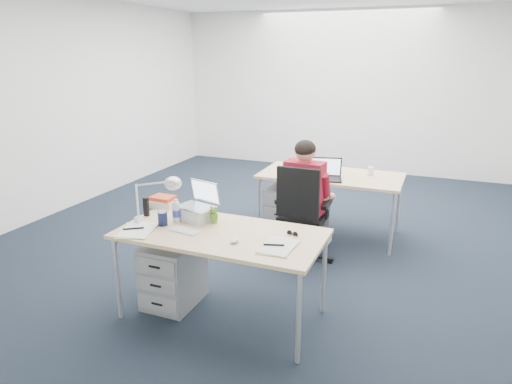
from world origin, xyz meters
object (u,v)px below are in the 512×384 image
wireless_keyboard (185,231)px  dark_laptop (326,169)px  desk_far (331,178)px  office_chair (302,233)px  desk_lamp (151,199)px  far_cup (371,171)px  seated_person (309,198)px  bear_figurine (214,215)px  water_bottle (176,211)px  drawer_pedestal_near (173,273)px  sunglasses (292,234)px  drawer_pedestal_far (286,209)px  desk_near (221,238)px  cordless_phone (146,207)px  computer_mouse (235,241)px  book_stack (163,202)px  headphones (193,213)px  can_koozie (163,218)px  silver_laptop (195,202)px

wireless_keyboard → dark_laptop: size_ratio=0.72×
desk_far → office_chair: office_chair is taller
desk_lamp → far_cup: 2.66m
seated_person → bear_figurine: seated_person is taller
water_bottle → drawer_pedestal_near: bearing=-134.9°
seated_person → sunglasses: 1.30m
drawer_pedestal_far → wireless_keyboard: wireless_keyboard is taller
desk_near → desk_far: same height
drawer_pedestal_far → cordless_phone: (-0.63, -1.88, 0.54)m
computer_mouse → desk_far: bearing=99.9°
seated_person → sunglasses: (0.23, -1.27, 0.12)m
book_stack → drawer_pedestal_near: bearing=-49.5°
desk_far → cordless_phone: 2.27m
drawer_pedestal_near → computer_mouse: bearing=-14.8°
desk_near → bear_figurine: 0.25m
desk_near → drawer_pedestal_near: size_ratio=2.91×
seated_person → far_cup: bearing=61.2°
seated_person → water_bottle: seated_person is taller
drawer_pedestal_far → headphones: bearing=-99.3°
headphones → water_bottle: (-0.04, -0.21, 0.08)m
wireless_keyboard → sunglasses: size_ratio=2.51×
office_chair → far_cup: (0.52, 0.94, 0.49)m
wireless_keyboard → sunglasses: 0.84m
seated_person → computer_mouse: (-0.12, -1.57, 0.12)m
office_chair → wireless_keyboard: 1.52m
office_chair → headphones: size_ratio=5.00×
cordless_phone → dark_laptop: (1.14, 1.71, 0.04)m
book_stack → dark_laptop: size_ratio=0.65×
desk_far → drawer_pedestal_near: bearing=-113.0°
dark_laptop → drawer_pedestal_near: bearing=-130.0°
desk_lamp → can_koozie: bearing=-2.8°
silver_laptop → cordless_phone: size_ratio=1.94×
office_chair → book_stack: (-1.05, -0.90, 0.49)m
drawer_pedestal_near → cordless_phone: size_ratio=3.38×
wireless_keyboard → cordless_phone: size_ratio=1.50×
desk_far → seated_person: 0.64m
seated_person → silver_laptop: seated_person is taller
wireless_keyboard → desk_lamp: desk_lamp is taller
computer_mouse → desk_lamp: bearing=-170.8°
office_chair → water_bottle: (-0.73, -1.19, 0.54)m
office_chair → headphones: 1.28m
computer_mouse → bear_figurine: bearing=151.7°
wireless_keyboard → far_cup: 2.53m
can_koozie → dark_laptop: (0.89, 1.84, 0.06)m
drawer_pedestal_far → cordless_phone: 2.05m
wireless_keyboard → can_koozie: can_koozie is taller
wireless_keyboard → drawer_pedestal_near: bearing=158.5°
wireless_keyboard → can_koozie: size_ratio=1.97×
desk_near → can_koozie: can_koozie is taller
computer_mouse → headphones: headphones is taller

